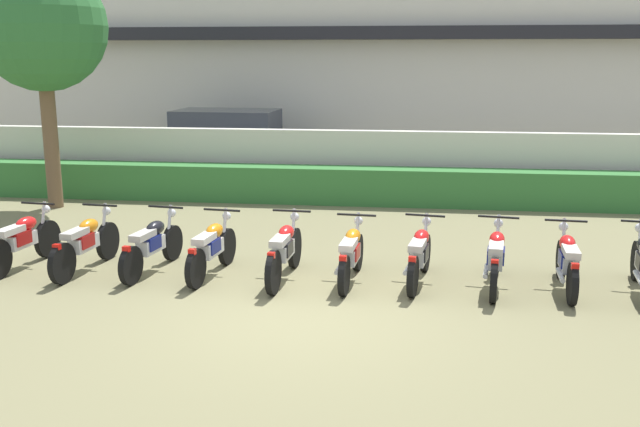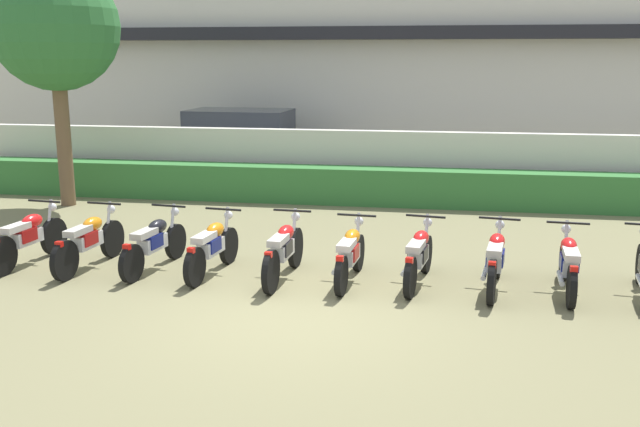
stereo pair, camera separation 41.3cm
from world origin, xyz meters
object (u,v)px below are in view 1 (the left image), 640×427
(motorcycle_in_row_8, at_px, (567,261))
(motorcycle_in_row_6, at_px, (420,254))
(motorcycle_in_row_4, at_px, (284,251))
(motorcycle_in_row_1, at_px, (85,243))
(motorcycle_in_row_3, at_px, (212,248))
(tree_near_inspector, at_px, (41,28))
(motorcycle_in_row_5, at_px, (351,254))
(motorcycle_in_row_0, at_px, (22,240))
(motorcycle_in_row_2, at_px, (152,244))
(parked_car, at_px, (233,145))
(motorcycle_in_row_7, at_px, (496,258))

(motorcycle_in_row_8, bearing_deg, motorcycle_in_row_6, 92.58)
(motorcycle_in_row_4, bearing_deg, motorcycle_in_row_1, 92.49)
(motorcycle_in_row_3, bearing_deg, tree_near_inspector, 53.71)
(motorcycle_in_row_3, bearing_deg, motorcycle_in_row_5, -84.69)
(motorcycle_in_row_0, bearing_deg, motorcycle_in_row_8, -84.21)
(motorcycle_in_row_4, bearing_deg, motorcycle_in_row_8, -86.00)
(motorcycle_in_row_2, distance_m, motorcycle_in_row_5, 3.11)
(tree_near_inspector, xyz_separation_m, motorcycle_in_row_6, (8.02, -4.44, -3.45))
(parked_car, bearing_deg, motorcycle_in_row_3, -75.74)
(tree_near_inspector, xyz_separation_m, motorcycle_in_row_0, (1.79, -4.47, -3.44))
(motorcycle_in_row_1, relative_size, motorcycle_in_row_4, 0.99)
(motorcycle_in_row_2, relative_size, motorcycle_in_row_6, 1.04)
(motorcycle_in_row_3, bearing_deg, motorcycle_in_row_1, 96.48)
(motorcycle_in_row_6, bearing_deg, motorcycle_in_row_0, 98.95)
(motorcycle_in_row_0, bearing_deg, motorcycle_in_row_2, -82.11)
(motorcycle_in_row_3, bearing_deg, parked_car, 18.42)
(motorcycle_in_row_0, bearing_deg, motorcycle_in_row_6, -83.69)
(motorcycle_in_row_2, height_order, motorcycle_in_row_4, motorcycle_in_row_4)
(motorcycle_in_row_6, bearing_deg, motorcycle_in_row_3, 99.40)
(motorcycle_in_row_0, relative_size, motorcycle_in_row_6, 1.03)
(motorcycle_in_row_3, bearing_deg, motorcycle_in_row_7, -84.19)
(motorcycle_in_row_1, distance_m, motorcycle_in_row_8, 7.26)
(motorcycle_in_row_3, relative_size, motorcycle_in_row_8, 1.02)
(tree_near_inspector, bearing_deg, motorcycle_in_row_0, -68.17)
(motorcycle_in_row_1, relative_size, motorcycle_in_row_7, 1.03)
(parked_car, height_order, motorcycle_in_row_5, parked_car)
(motorcycle_in_row_2, bearing_deg, motorcycle_in_row_6, -83.02)
(motorcycle_in_row_0, height_order, motorcycle_in_row_4, motorcycle_in_row_4)
(motorcycle_in_row_3, relative_size, motorcycle_in_row_6, 1.00)
(motorcycle_in_row_1, bearing_deg, tree_near_inspector, 37.50)
(motorcycle_in_row_0, xyz_separation_m, motorcycle_in_row_7, (7.31, -0.05, -0.00))
(motorcycle_in_row_8, bearing_deg, motorcycle_in_row_2, 93.40)
(parked_car, relative_size, motorcycle_in_row_5, 2.51)
(parked_car, height_order, motorcycle_in_row_4, parked_car)
(motorcycle_in_row_3, bearing_deg, motorcycle_in_row_4, -86.84)
(motorcycle_in_row_0, bearing_deg, motorcycle_in_row_7, -84.32)
(motorcycle_in_row_8, bearing_deg, motorcycle_in_row_4, 94.87)
(parked_car, distance_m, tree_near_inspector, 5.86)
(motorcycle_in_row_4, xyz_separation_m, motorcycle_in_row_5, (1.00, 0.03, -0.02))
(motorcycle_in_row_0, relative_size, motorcycle_in_row_3, 1.03)
(tree_near_inspector, distance_m, motorcycle_in_row_7, 10.73)
(tree_near_inspector, distance_m, motorcycle_in_row_6, 9.79)
(motorcycle_in_row_2, distance_m, motorcycle_in_row_6, 4.12)
(motorcycle_in_row_0, bearing_deg, motorcycle_in_row_3, -84.16)
(parked_car, distance_m, motorcycle_in_row_0, 8.62)
(motorcycle_in_row_5, relative_size, motorcycle_in_row_7, 0.95)
(motorcycle_in_row_5, height_order, motorcycle_in_row_8, motorcycle_in_row_8)
(motorcycle_in_row_1, xyz_separation_m, motorcycle_in_row_3, (2.02, 0.01, -0.01))
(tree_near_inspector, height_order, motorcycle_in_row_6, tree_near_inspector)
(parked_car, bearing_deg, motorcycle_in_row_1, -89.15)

